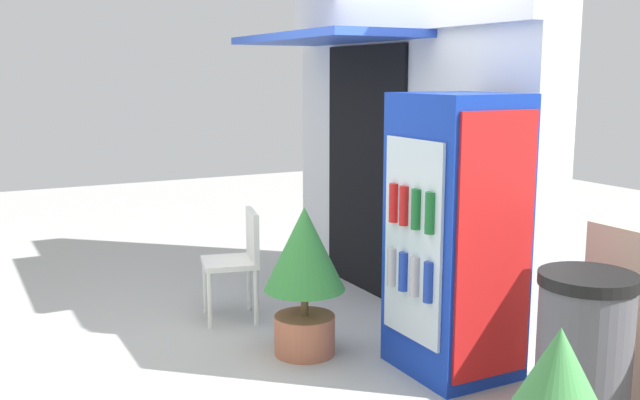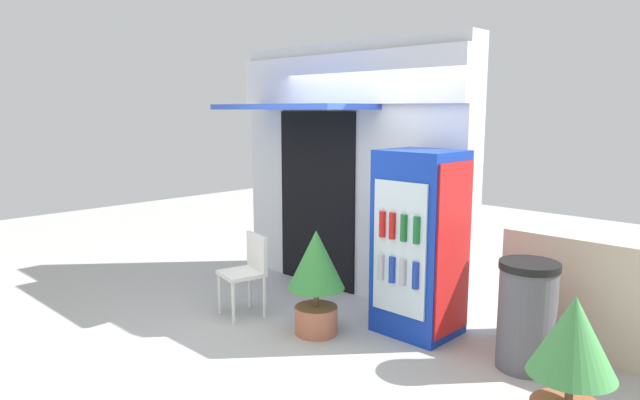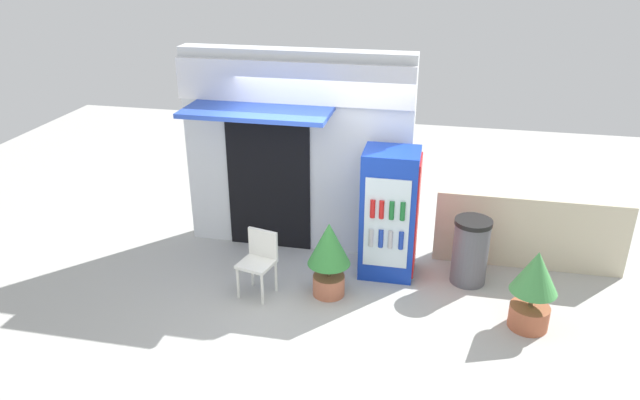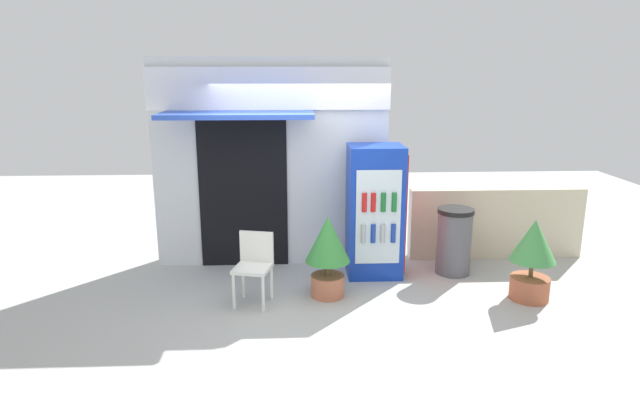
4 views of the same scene
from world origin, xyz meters
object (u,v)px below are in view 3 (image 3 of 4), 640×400
object	(u,v)px
drink_cooler	(390,214)
plastic_chair	(259,258)
trash_bin	(470,251)
potted_plant_near_shop	(329,253)
potted_plant_curbside	(534,285)

from	to	relation	value
drink_cooler	plastic_chair	size ratio (longest dim) A/B	2.08
trash_bin	potted_plant_near_shop	bearing A→B (deg)	-158.68
trash_bin	potted_plant_curbside	bearing A→B (deg)	-52.66
drink_cooler	plastic_chair	distance (m)	1.78
potted_plant_near_shop	potted_plant_curbside	xyz separation A→B (m)	(2.41, -0.21, -0.03)
potted_plant_near_shop	trash_bin	bearing A→B (deg)	21.32
potted_plant_near_shop	trash_bin	world-z (taller)	potted_plant_near_shop
potted_plant_near_shop	trash_bin	size ratio (longest dim) A/B	1.11
trash_bin	drink_cooler	bearing A→B (deg)	178.60
drink_cooler	potted_plant_near_shop	bearing A→B (deg)	-133.48
potted_plant_near_shop	trash_bin	distance (m)	1.87
plastic_chair	potted_plant_near_shop	xyz separation A→B (m)	(0.87, 0.12, 0.10)
plastic_chair	potted_plant_curbside	xyz separation A→B (m)	(3.27, -0.08, 0.07)
drink_cooler	trash_bin	world-z (taller)	drink_cooler
plastic_chair	potted_plant_curbside	world-z (taller)	potted_plant_curbside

